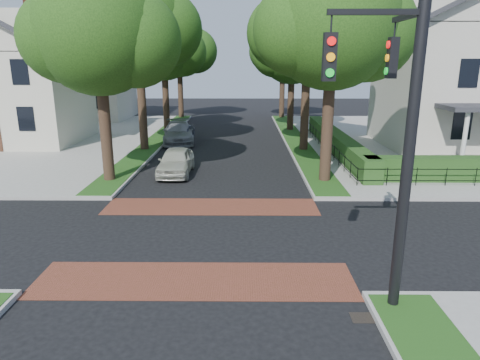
% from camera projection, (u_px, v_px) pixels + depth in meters
% --- Properties ---
extents(ground, '(120.00, 120.00, 0.00)m').
position_uv_depth(ground, '(205.00, 236.00, 15.15)').
color(ground, black).
rests_on(ground, ground).
extents(sidewalk_ne, '(30.00, 30.00, 0.15)m').
position_uv_depth(sidewalk_ne, '(476.00, 140.00, 33.28)').
color(sidewalk_ne, gray).
rests_on(sidewalk_ne, ground).
extents(crosswalk_far, '(9.00, 2.20, 0.01)m').
position_uv_depth(crosswalk_far, '(211.00, 206.00, 18.24)').
color(crosswalk_far, brown).
rests_on(crosswalk_far, ground).
extents(crosswalk_near, '(9.00, 2.20, 0.01)m').
position_uv_depth(crosswalk_near, '(195.00, 280.00, 12.07)').
color(crosswalk_near, brown).
rests_on(crosswalk_near, ground).
extents(storm_drain, '(0.65, 0.45, 0.01)m').
position_uv_depth(storm_drain, '(364.00, 318.00, 10.29)').
color(storm_drain, black).
rests_on(storm_drain, ground).
extents(grass_strip_ne, '(1.60, 29.80, 0.02)m').
position_uv_depth(grass_strip_ne, '(295.00, 139.00, 33.48)').
color(grass_strip_ne, '#254413').
rests_on(grass_strip_ne, sidewalk_ne).
extents(grass_strip_nw, '(1.60, 29.80, 0.02)m').
position_uv_depth(grass_strip_nw, '(158.00, 139.00, 33.57)').
color(grass_strip_nw, '#254413').
rests_on(grass_strip_nw, sidewalk_nw).
extents(tree_right_near, '(7.75, 6.67, 10.66)m').
position_uv_depth(tree_right_near, '(334.00, 25.00, 20.05)').
color(tree_right_near, black).
rests_on(tree_right_near, sidewalk_ne).
extents(tree_right_mid, '(8.25, 7.09, 11.22)m').
position_uv_depth(tree_right_mid, '(309.00, 30.00, 27.68)').
color(tree_right_mid, black).
rests_on(tree_right_mid, sidewalk_ne).
extents(tree_right_far, '(7.25, 6.23, 9.74)m').
position_uv_depth(tree_right_far, '(293.00, 51.00, 36.62)').
color(tree_right_far, black).
rests_on(tree_right_far, sidewalk_ne).
extents(tree_right_back, '(7.50, 6.45, 10.20)m').
position_uv_depth(tree_right_back, '(284.00, 49.00, 45.21)').
color(tree_right_back, black).
rests_on(tree_right_back, sidewalk_ne).
extents(tree_left_near, '(7.50, 6.45, 10.20)m').
position_uv_depth(tree_left_near, '(101.00, 33.00, 20.24)').
color(tree_left_near, black).
rests_on(tree_left_near, sidewalk_nw).
extents(tree_left_mid, '(8.00, 6.88, 11.48)m').
position_uv_depth(tree_left_mid, '(140.00, 24.00, 27.68)').
color(tree_left_mid, black).
rests_on(tree_left_mid, sidewalk_nw).
extents(tree_left_far, '(7.00, 6.02, 9.86)m').
position_uv_depth(tree_left_far, '(165.00, 48.00, 36.65)').
color(tree_left_far, black).
rests_on(tree_left_far, sidewalk_nw).
extents(tree_left_back, '(7.75, 6.66, 10.44)m').
position_uv_depth(tree_left_back, '(180.00, 48.00, 45.27)').
color(tree_left_back, black).
rests_on(tree_left_back, sidewalk_nw).
extents(hedge_main_road, '(1.00, 18.00, 1.20)m').
position_uv_depth(hedge_main_road, '(336.00, 141.00, 29.35)').
color(hedge_main_road, '#214819').
rests_on(hedge_main_road, sidewalk_ne).
extents(fence_main_road, '(0.06, 18.00, 0.90)m').
position_uv_depth(fence_main_road, '(324.00, 143.00, 29.39)').
color(fence_main_road, black).
rests_on(fence_main_road, sidewalk_ne).
extents(house_left_near, '(10.00, 9.00, 10.14)m').
position_uv_depth(house_left_near, '(14.00, 75.00, 31.30)').
color(house_left_near, beige).
rests_on(house_left_near, sidewalk_nw).
extents(house_left_far, '(10.00, 9.00, 10.14)m').
position_uv_depth(house_left_far, '(83.00, 71.00, 44.79)').
color(house_left_far, beige).
rests_on(house_left_far, sidewalk_nw).
extents(traffic_signal, '(2.17, 2.00, 8.00)m').
position_uv_depth(traffic_signal, '(400.00, 119.00, 9.60)').
color(traffic_signal, black).
rests_on(traffic_signal, sidewalk_se).
extents(parked_car_front, '(1.74, 4.26, 1.45)m').
position_uv_depth(parked_car_front, '(176.00, 161.00, 23.36)').
color(parked_car_front, beige).
rests_on(parked_car_front, ground).
extents(parked_car_middle, '(1.64, 4.11, 1.33)m').
position_uv_depth(parked_car_middle, '(181.00, 135.00, 32.22)').
color(parked_car_middle, '#212532').
rests_on(parked_car_middle, ground).
extents(parked_car_rear, '(2.98, 5.72, 1.59)m').
position_uv_depth(parked_car_rear, '(178.00, 133.00, 32.47)').
color(parked_car_rear, gray).
rests_on(parked_car_rear, ground).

